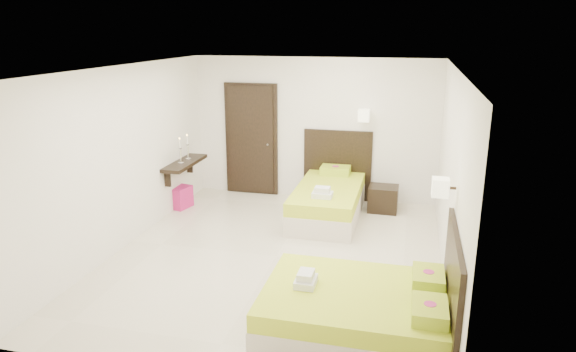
% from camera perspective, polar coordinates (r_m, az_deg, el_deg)
% --- Properties ---
extents(floor, '(5.50, 5.50, 0.00)m').
position_cam_1_polar(floor, '(7.31, -1.33, -8.90)').
color(floor, beige).
rests_on(floor, ground).
extents(bed_single, '(1.25, 2.09, 1.72)m').
position_cam_1_polar(bed_single, '(8.73, 4.57, -2.48)').
color(bed_single, beige).
rests_on(bed_single, ground).
extents(bed_double, '(1.92, 1.63, 1.58)m').
position_cam_1_polar(bed_double, '(5.54, 8.34, -14.52)').
color(bed_double, beige).
rests_on(bed_double, ground).
extents(nightstand, '(0.51, 0.45, 0.45)m').
position_cam_1_polar(nightstand, '(9.12, 10.52, -2.49)').
color(nightstand, black).
rests_on(nightstand, ground).
extents(ottoman, '(0.46, 0.46, 0.38)m').
position_cam_1_polar(ottoman, '(9.37, -12.09, -2.27)').
color(ottoman, '#AE175E').
rests_on(ottoman, ground).
extents(door, '(1.02, 0.15, 2.14)m').
position_cam_1_polar(door, '(9.77, -4.10, 4.02)').
color(door, black).
rests_on(door, ground).
extents(console_shelf, '(0.35, 1.20, 0.78)m').
position_cam_1_polar(console_shelf, '(9.15, -11.45, 1.39)').
color(console_shelf, black).
rests_on(console_shelf, ground).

